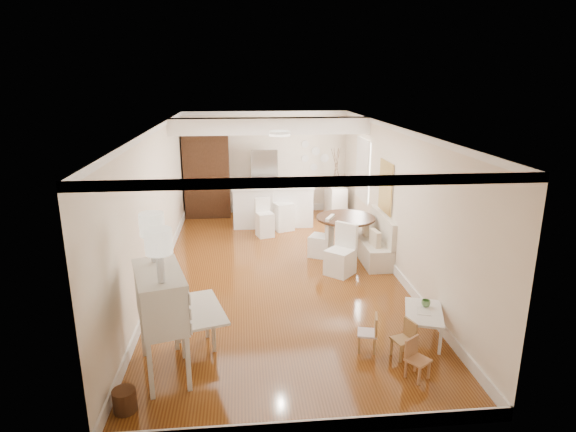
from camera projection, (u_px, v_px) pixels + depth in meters
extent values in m
plane|color=brown|center=(278.00, 272.00, 9.42)|extent=(9.00, 9.00, 0.00)
cube|color=white|center=(277.00, 128.00, 8.65)|extent=(4.50, 9.00, 0.04)
cube|color=#F3E5CE|center=(266.00, 163.00, 13.34)|extent=(4.50, 0.04, 2.80)
cube|color=#F3E5CE|center=(312.00, 317.00, 4.73)|extent=(4.50, 0.04, 2.80)
cube|color=#F3E5CE|center=(156.00, 206.00, 8.83)|extent=(0.04, 9.00, 2.80)
cube|color=#F3E5CE|center=(394.00, 200.00, 9.24)|extent=(0.04, 9.00, 2.80)
cube|color=white|center=(270.00, 126.00, 10.80)|extent=(4.50, 0.45, 0.36)
cube|color=tan|center=(385.00, 187.00, 9.67)|extent=(0.04, 0.84, 1.04)
cube|color=white|center=(363.00, 170.00, 11.49)|extent=(0.04, 1.10, 1.40)
cylinder|color=#381E11|center=(221.00, 147.00, 13.08)|extent=(0.30, 0.03, 0.30)
cylinder|color=white|center=(280.00, 133.00, 8.18)|extent=(0.36, 0.36, 0.08)
cube|color=silver|center=(162.00, 323.00, 6.03)|extent=(1.36, 1.37, 1.40)
cube|color=silver|center=(195.00, 317.00, 6.67)|extent=(0.66, 0.66, 0.92)
cylinder|color=#4C2C17|center=(125.00, 400.00, 5.46)|extent=(0.32, 0.32, 0.27)
cube|color=silver|center=(423.00, 325.00, 6.97)|extent=(0.76, 0.98, 0.43)
cube|color=tan|center=(403.00, 339.00, 6.48)|extent=(0.33, 0.33, 0.54)
cube|color=tan|center=(367.00, 332.00, 6.65)|extent=(0.32, 0.32, 0.54)
cube|color=tan|center=(418.00, 359.00, 6.02)|extent=(0.36, 0.36, 0.53)
cube|color=silver|center=(372.00, 237.00, 9.95)|extent=(0.52, 1.60, 0.98)
cylinder|color=#3F2414|center=(345.00, 236.00, 10.24)|extent=(1.61, 1.61, 0.84)
cube|color=white|center=(340.00, 250.00, 9.19)|extent=(0.67, 0.67, 0.98)
cube|color=white|center=(321.00, 236.00, 10.15)|extent=(0.59, 0.58, 0.90)
cube|color=white|center=(273.00, 206.00, 12.25)|extent=(2.05, 0.65, 1.03)
cube|color=white|center=(265.00, 218.00, 11.42)|extent=(0.46, 0.46, 0.92)
cube|color=white|center=(283.00, 208.00, 11.90)|extent=(0.56, 0.56, 1.10)
cube|color=#381E11|center=(207.00, 175.00, 12.95)|extent=(1.20, 0.60, 2.30)
imported|color=silver|center=(277.00, 183.00, 13.17)|extent=(0.75, 0.65, 1.80)
cube|color=silver|center=(335.00, 202.00, 12.95)|extent=(0.47, 0.96, 0.89)
imported|color=#689F5D|center=(426.00, 303.00, 7.04)|extent=(0.15, 0.15, 0.10)
imported|color=white|center=(335.00, 181.00, 12.84)|extent=(0.25, 0.25, 0.20)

